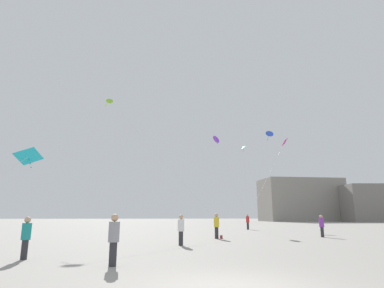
% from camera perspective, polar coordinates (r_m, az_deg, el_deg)
% --- Properties ---
extents(ground_plane, '(300.00, 300.00, 0.00)m').
position_cam_1_polar(ground_plane, '(8.23, 7.53, -24.07)').
color(ground_plane, gray).
extents(person_in_yellow, '(0.39, 0.39, 1.78)m').
position_cam_1_polar(person_in_yellow, '(23.81, 4.39, -14.19)').
color(person_in_yellow, '#2D2D33').
rests_on(person_in_yellow, ground_plane).
extents(person_in_red, '(0.39, 0.39, 1.77)m').
position_cam_1_polar(person_in_red, '(39.18, 9.92, -13.41)').
color(person_in_red, '#2D2D33').
rests_on(person_in_red, ground_plane).
extents(person_in_grey, '(0.37, 0.37, 1.69)m').
position_cam_1_polar(person_in_grey, '(11.47, -13.81, -15.88)').
color(person_in_grey, '#2D2D33').
rests_on(person_in_grey, ground_plane).
extents(person_in_white, '(0.36, 0.36, 1.68)m').
position_cam_1_polar(person_in_white, '(18.55, -1.99, -14.85)').
color(person_in_white, '#2D2D33').
rests_on(person_in_white, ground_plane).
extents(person_in_teal, '(0.35, 0.35, 1.59)m').
position_cam_1_polar(person_in_teal, '(14.28, -27.55, -14.35)').
color(person_in_teal, '#2D2D33').
rests_on(person_in_teal, ground_plane).
extents(person_in_purple, '(0.36, 0.36, 1.66)m').
position_cam_1_polar(person_in_purple, '(27.25, 22.16, -13.26)').
color(person_in_purple, '#2D2D33').
rests_on(person_in_purple, ground_plane).
extents(kite_cobalt_diamond, '(3.02, 3.18, 10.03)m').
position_cam_1_polar(kite_cobalt_diamond, '(38.51, 13.65, 1.64)').
color(kite_cobalt_diamond, blue).
extents(kite_lime_diamond, '(10.40, 9.06, 12.49)m').
position_cam_1_polar(kite_lime_diamond, '(34.46, -14.04, 6.92)').
color(kite_lime_diamond, '#8CD12D').
extents(kite_violet_diamond, '(4.12, 1.23, 9.94)m').
position_cam_1_polar(kite_violet_diamond, '(39.32, 4.44, 0.75)').
color(kite_violet_diamond, purple).
extents(kite_cyan_delta, '(3.70, 3.80, 4.46)m').
position_cam_1_polar(kite_cyan_delta, '(22.94, -27.30, -2.05)').
color(kite_cyan_delta, '#1EB2C6').
extents(kite_magenta_delta, '(8.23, 7.76, 11.39)m').
position_cam_1_polar(kite_magenta_delta, '(48.90, 16.12, 0.18)').
color(kite_magenta_delta, '#D12899').
extents(kite_emerald_diamond, '(1.84, 6.92, 10.31)m').
position_cam_1_polar(kite_emerald_diamond, '(46.63, 9.26, -0.66)').
color(kite_emerald_diamond, green).
extents(building_left_hall, '(22.09, 13.04, 11.60)m').
position_cam_1_polar(building_left_hall, '(96.17, 18.82, -9.46)').
color(building_left_hall, gray).
rests_on(building_left_hall, ground_plane).
extents(handbag_beside_flyer, '(0.23, 0.35, 0.24)m').
position_cam_1_polar(handbag_beside_flyer, '(24.00, 5.26, -16.20)').
color(handbag_beside_flyer, maroon).
rests_on(handbag_beside_flyer, ground_plane).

